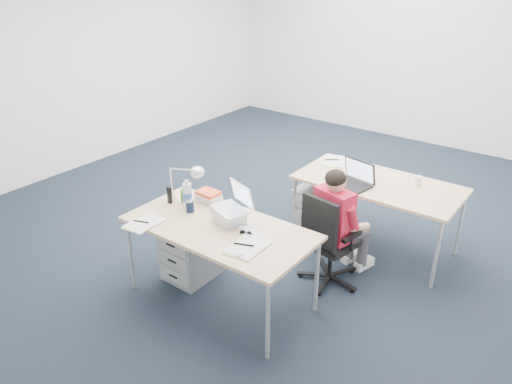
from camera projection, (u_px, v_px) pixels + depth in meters
floor at (269, 211)px, 5.94m from camera, size 7.00×7.00×0.00m
room at (271, 66)px, 5.20m from camera, size 6.02×7.02×2.80m
desk_near at (219, 231)px, 4.14m from camera, size 1.60×0.80×0.73m
desk_far at (378, 186)px, 4.94m from camera, size 1.60×0.80×0.73m
office_chair at (328, 257)px, 4.56m from camera, size 0.66×0.66×0.91m
seated_person at (342, 224)px, 4.53m from camera, size 0.44×0.66×1.11m
drawer_pedestal_near at (192, 249)px, 4.65m from camera, size 0.40×0.50×0.55m
drawer_pedestal_far at (318, 210)px, 5.37m from camera, size 0.40×0.50×0.55m
silver_laptop at (229, 205)px, 4.12m from camera, size 0.37×0.33×0.32m
wireless_keyboard at (251, 233)px, 4.00m from camera, size 0.30×0.22×0.01m
computer_mouse at (240, 254)px, 3.71m from camera, size 0.06×0.09×0.03m
headphones at (223, 210)px, 4.34m from camera, size 0.24×0.21×0.03m
can_koozie at (190, 206)px, 4.33m from camera, size 0.08×0.08×0.11m
water_bottle at (187, 194)px, 4.39m from camera, size 0.10×0.10×0.26m
bear_figurine at (183, 195)px, 4.50m from camera, size 0.08×0.06×0.13m
book_stack at (208, 196)px, 4.52m from camera, size 0.26×0.22×0.10m
cordless_phone at (169, 195)px, 4.48m from camera, size 0.05×0.04×0.16m
papers_left at (143, 223)px, 4.16m from camera, size 0.23×0.31×0.01m
papers_right at (246, 247)px, 3.82m from camera, size 0.26×0.35×0.01m
sunglasses at (246, 233)px, 3.99m from camera, size 0.11×0.07×0.02m
desk_lamp at (181, 182)px, 4.42m from camera, size 0.40×0.22×0.43m
dark_laptop at (352, 174)px, 4.80m from camera, size 0.41×0.40×0.25m
far_cup at (418, 180)px, 4.86m from camera, size 0.07×0.07×0.09m
far_papers at (334, 161)px, 5.41m from camera, size 0.33×0.40×0.01m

